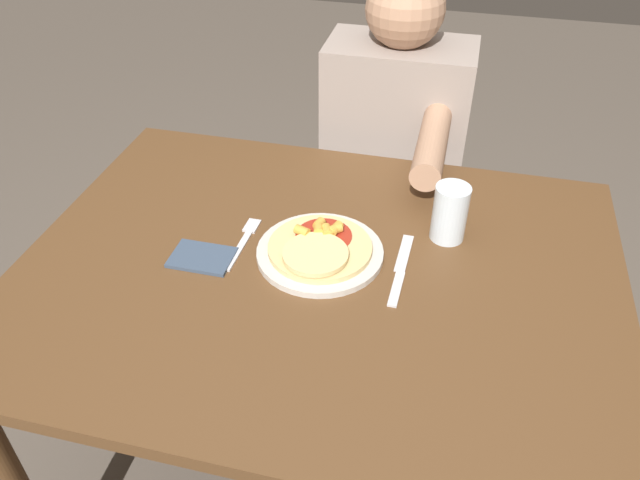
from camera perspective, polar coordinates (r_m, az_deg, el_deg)
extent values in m
plane|color=brown|center=(1.82, -0.12, -20.66)|extent=(8.00, 8.00, 0.00)
cube|color=brown|center=(1.25, -0.17, -3.06)|extent=(1.20, 0.92, 0.03)
cylinder|color=brown|center=(1.94, -12.89, -1.25)|extent=(0.06, 0.06, 0.72)
cylinder|color=brown|center=(1.81, 20.02, -6.39)|extent=(0.06, 0.06, 0.72)
cylinder|color=beige|center=(1.27, 0.00, -1.17)|extent=(0.26, 0.26, 0.01)
cylinder|color=#DBBC7A|center=(1.26, 0.00, -0.71)|extent=(0.21, 0.21, 0.01)
cylinder|color=#9E2819|center=(1.28, 0.34, 0.41)|extent=(0.12, 0.12, 0.00)
cylinder|color=#E8C881|center=(1.23, -0.38, -1.17)|extent=(0.13, 0.13, 0.01)
cylinder|color=gold|center=(1.28, 1.45, 1.08)|extent=(0.03, 0.04, 0.02)
cylinder|color=gold|center=(1.27, -1.65, 0.83)|extent=(0.03, 0.03, 0.02)
cylinder|color=gold|center=(1.28, 0.58, 0.88)|extent=(0.03, 0.03, 0.02)
cylinder|color=gold|center=(1.28, -0.15, 1.10)|extent=(0.03, 0.03, 0.02)
cylinder|color=gold|center=(1.28, 1.38, 1.00)|extent=(0.03, 0.03, 0.02)
cylinder|color=gold|center=(1.29, -0.07, 1.48)|extent=(0.02, 0.03, 0.02)
cube|color=silver|center=(1.29, -7.48, -0.96)|extent=(0.02, 0.13, 0.00)
cube|color=silver|center=(1.36, -6.24, 1.30)|extent=(0.03, 0.05, 0.00)
cube|color=silver|center=(1.20, 6.99, -4.45)|extent=(0.02, 0.10, 0.00)
cube|color=silver|center=(1.29, 7.70, -1.21)|extent=(0.03, 0.12, 0.00)
cylinder|color=silver|center=(1.31, 11.79, 2.45)|extent=(0.07, 0.07, 0.12)
cube|color=#38475B|center=(1.29, -10.73, -1.58)|extent=(0.13, 0.09, 0.01)
cylinder|color=#2D2D38|center=(2.07, 3.49, -1.77)|extent=(0.11, 0.11, 0.47)
cylinder|color=#2D2D38|center=(2.06, 8.27, -2.50)|extent=(0.11, 0.11, 0.47)
cube|color=gray|center=(1.79, 6.87, 9.81)|extent=(0.39, 0.22, 0.50)
sphere|color=tan|center=(1.65, 7.81, 20.28)|extent=(0.20, 0.20, 0.20)
cylinder|color=tan|center=(1.50, 10.19, 8.57)|extent=(0.07, 0.30, 0.07)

